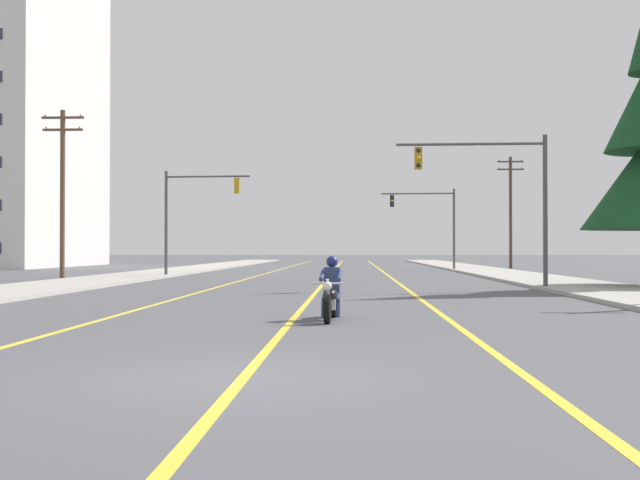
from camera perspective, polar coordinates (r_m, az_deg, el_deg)
ground_plane at (r=9.50m, az=-6.85°, el=-10.49°), size 400.00×400.00×0.00m
lane_stripe_center at (r=54.28m, az=1.06°, el=-2.42°), size 0.16×100.00×0.01m
lane_stripe_left at (r=54.57m, az=-3.53°, el=-2.41°), size 0.16×100.00×0.01m
lane_stripe_right at (r=54.31m, az=4.82°, el=-2.41°), size 0.16×100.00×0.01m
sidewalk_kerb_right at (r=50.19m, az=13.50°, el=-2.46°), size 4.40×110.00×0.14m
sidewalk_kerb_left at (r=50.85m, az=-11.87°, el=-2.44°), size 4.40×110.00×0.14m
motorcycle_with_rider at (r=16.89m, az=0.85°, el=-4.21°), size 0.70×2.19×1.46m
traffic_signal_near_right at (r=30.63m, az=13.71°, el=4.08°), size 6.02×0.37×6.20m
traffic_signal_near_left at (r=43.87m, az=-9.95°, el=2.55°), size 5.06×0.47×6.20m
traffic_signal_mid_right at (r=56.80m, az=8.64°, el=1.84°), size 5.58×0.39×6.20m
utility_pole_left_near at (r=41.94m, az=-19.20°, el=3.82°), size 2.28×0.26×9.06m
utility_pole_right_far at (r=64.32m, az=14.45°, el=2.39°), size 2.25×0.26×9.40m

